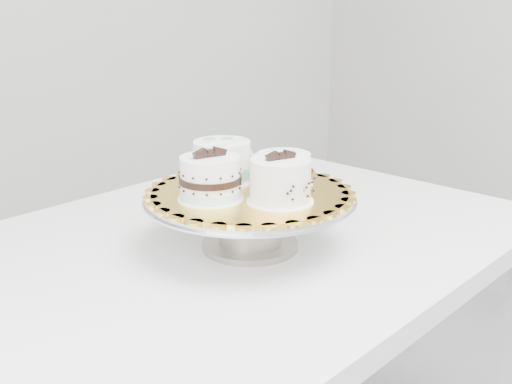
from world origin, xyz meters
TOP-DOWN VIEW (x-y plane):
  - table at (0.12, 0.29)m, footprint 1.46×1.12m
  - cake_stand at (0.16, 0.23)m, footprint 0.40×0.40m
  - cake_board at (0.16, 0.23)m, footprint 0.37×0.37m
  - cake_swirl at (0.17, 0.15)m, footprint 0.12×0.12m
  - cake_banded at (0.08, 0.23)m, footprint 0.12×0.12m
  - cake_dots at (0.16, 0.31)m, footprint 0.13×0.13m
  - cake_ribbon at (0.25, 0.23)m, footprint 0.12×0.12m

SIDE VIEW (x-z plane):
  - table at x=0.12m, z-range 0.31..1.06m
  - cake_stand at x=0.16m, z-range 0.77..0.88m
  - cake_board at x=0.16m, z-range 0.86..0.86m
  - cake_ribbon at x=0.25m, z-range 0.86..0.92m
  - cake_banded at x=0.08m, z-range 0.85..0.95m
  - cake_swirl at x=0.17m, z-range 0.85..0.95m
  - cake_dots at x=0.16m, z-range 0.86..0.95m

